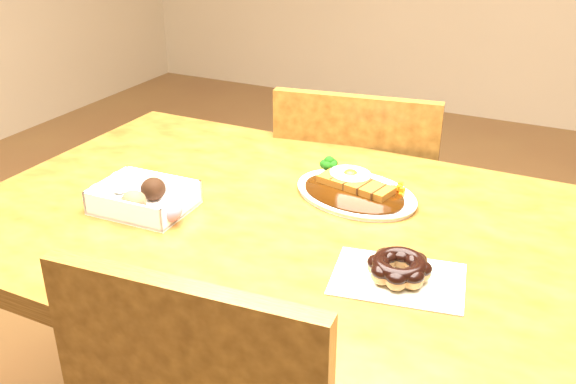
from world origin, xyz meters
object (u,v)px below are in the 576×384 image
at_px(chair_far, 359,221).
at_px(katsu_curry_plate, 355,190).
at_px(table, 282,263).
at_px(donut_box, 141,197).
at_px(pon_de_ring, 399,269).

bearing_deg(chair_far, katsu_curry_plate, 98.28).
xyz_separation_m(chair_far, katsu_curry_plate, (0.12, -0.39, 0.28)).
bearing_deg(katsu_curry_plate, table, -120.24).
distance_m(donut_box, pon_de_ring, 0.52).
distance_m(table, pon_de_ring, 0.30).
xyz_separation_m(chair_far, donut_box, (-0.23, -0.62, 0.30)).
distance_m(chair_far, katsu_curry_plate, 0.49).
distance_m(table, chair_far, 0.56).
relative_size(table, donut_box, 5.82).
height_order(table, pon_de_ring, pon_de_ring).
distance_m(chair_far, donut_box, 0.72).
height_order(chair_far, katsu_curry_plate, chair_far).
xyz_separation_m(katsu_curry_plate, pon_de_ring, (0.17, -0.25, 0.01)).
height_order(table, katsu_curry_plate, katsu_curry_plate).
bearing_deg(donut_box, pon_de_ring, -2.20).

